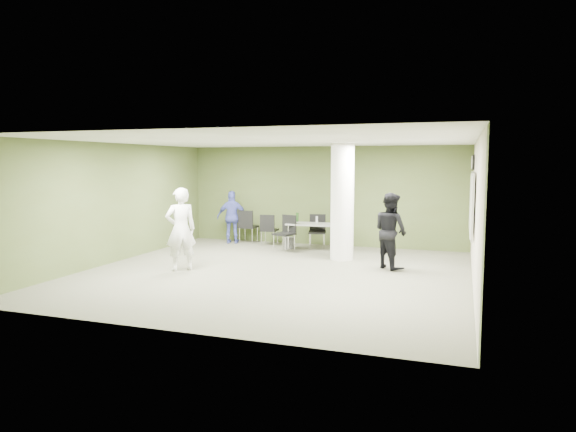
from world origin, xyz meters
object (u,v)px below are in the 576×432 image
at_px(man_blue, 232,217).
at_px(chair_back_left, 247,224).
at_px(man_black, 390,231).
at_px(folding_table, 315,225).
at_px(woman_white, 181,229).

bearing_deg(man_blue, chair_back_left, -175.20).
bearing_deg(man_black, chair_back_left, 15.23).
relative_size(folding_table, chair_back_left, 1.58).
xyz_separation_m(folding_table, man_blue, (-2.60, 0.35, 0.09)).
relative_size(folding_table, man_blue, 1.00).
xyz_separation_m(man_black, man_blue, (-4.82, 2.10, -0.08)).
bearing_deg(folding_table, man_black, -38.70).
bearing_deg(folding_table, chair_back_left, 166.25).
relative_size(man_black, man_blue, 1.11).
distance_m(woman_white, man_black, 4.60).
xyz_separation_m(chair_back_left, woman_white, (0.15, -3.96, 0.34)).
bearing_deg(man_black, folding_table, 4.17).
height_order(woman_white, man_black, woman_white).
bearing_deg(man_blue, man_black, 139.37).
distance_m(folding_table, woman_white, 4.01).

